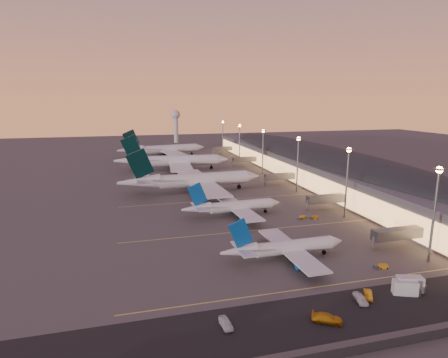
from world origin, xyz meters
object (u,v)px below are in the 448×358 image
baggage_tug_b (381,238)px  baggage_tug_c (314,218)px  radar_tower (176,121)px  catering_truck_a (406,288)px  airliner_wide_mid (173,161)px  airliner_wide_far (163,149)px  service_van_a (226,323)px  airliner_narrow_north (233,207)px  baggage_tug_a (381,267)px  airliner_wide_near (192,180)px  service_van_b (327,318)px  airliner_narrow_south (284,248)px  catering_truck_b (411,284)px  baggage_tug_d (302,218)px  service_van_d (368,295)px  service_van_c (360,298)px

baggage_tug_b → baggage_tug_c: baggage_tug_b is taller
radar_tower → catering_truck_a: bearing=-88.6°
airliner_wide_mid → radar_tower: size_ratio=2.14×
airliner_wide_far → service_van_a: (-11.21, -221.83, -4.72)m
airliner_narrow_north → baggage_tug_a: 57.88m
baggage_tug_b → baggage_tug_a: bearing=-146.0°
baggage_tug_a → airliner_narrow_north: bearing=125.5°
airliner_wide_near → airliner_wide_mid: (-1.60, 58.24, 0.15)m
airliner_wide_far → baggage_tug_a: airliner_wide_far is taller
radar_tower → airliner_wide_far: bearing=-104.0°
airliner_wide_far → service_van_b: 225.73m
airliner_narrow_north → airliner_wide_mid: airliner_wide_mid is taller
baggage_tug_c → baggage_tug_b: bearing=-44.9°
catering_truck_a → airliner_narrow_south: bearing=151.3°
catering_truck_b → radar_tower: bearing=108.4°
airliner_wide_far → service_van_b: size_ratio=11.29×
airliner_wide_mid → baggage_tug_c: 115.86m
catering_truck_b → service_van_b: (-24.62, -5.96, -0.76)m
baggage_tug_a → baggage_tug_d: size_ratio=0.98×
catering_truck_a → catering_truck_b: bearing=48.7°
airliner_narrow_south → baggage_tug_c: (25.10, 29.67, -2.84)m
airliner_wide_far → service_van_a: size_ratio=14.21×
radar_tower → baggage_tug_c: size_ratio=8.87×
airliner_wide_mid → catering_truck_b: size_ratio=10.53×
baggage_tug_d → service_van_b: (-24.71, -60.19, 0.40)m
baggage_tug_b → airliner_narrow_south: bearing=169.9°
baggage_tug_a → catering_truck_b: bearing=-85.6°
airliner_wide_mid → service_van_d: bearing=-77.7°
baggage_tug_c → service_van_a: size_ratio=0.78×
airliner_wide_mid → service_van_c: 165.02m
airliner_wide_mid → airliner_wide_far: (-0.13, 56.85, -0.19)m
catering_truck_b → service_van_d: (-11.25, -0.14, -0.88)m
service_van_a → airliner_wide_mid: bearing=82.3°
catering_truck_b → service_van_a: 44.15m
airliner_wide_mid → catering_truck_b: bearing=-73.8°
airliner_wide_far → service_van_d: 220.82m
airliner_wide_mid → service_van_d: airliner_wide_mid is taller
airliner_wide_mid → service_van_c: bearing=-78.6°
airliner_narrow_south → catering_truck_b: (20.75, -23.40, -1.68)m
radar_tower → service_van_d: 312.93m
radar_tower → baggage_tug_b: (23.85, -283.33, -21.35)m
airliner_narrow_south → service_van_b: size_ratio=6.02×
airliner_narrow_south → service_van_b: bearing=-98.7°
baggage_tug_d → airliner_wide_mid: bearing=83.6°
catering_truck_b → catering_truck_a: bearing=-138.5°
catering_truck_b → service_van_c: catering_truck_b is taller
airliner_narrow_north → service_van_a: (-20.80, -66.34, -2.76)m
airliner_wide_near → service_van_d: airliner_wide_near is taller
service_van_a → airliner_wide_far: bearing=83.3°
baggage_tug_c → service_van_a: service_van_a is taller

